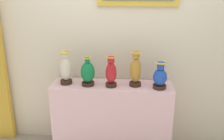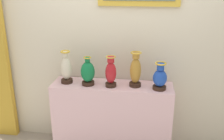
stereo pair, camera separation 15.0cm
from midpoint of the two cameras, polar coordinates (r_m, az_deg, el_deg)
name	(u,v)px [view 1 (the left image)]	position (r m, az deg, el deg)	size (l,w,h in m)	color
display_shelf	(112,117)	(3.18, -1.37, -10.55)	(1.42, 0.37, 0.87)	beige
back_wall	(114,35)	(3.06, -0.94, 7.88)	(3.60, 0.14, 2.80)	beige
vase_ivory	(66,70)	(3.02, -11.75, 0.08)	(0.14, 0.14, 0.39)	#382319
vase_emerald	(88,73)	(2.94, -6.90, -0.70)	(0.16, 0.16, 0.34)	#382319
vase_crimson	(111,73)	(2.88, -1.71, -0.67)	(0.13, 0.13, 0.36)	#382319
vase_ochre	(136,70)	(2.90, 3.81, -0.12)	(0.13, 0.13, 0.41)	#382319
vase_sapphire	(160,77)	(2.88, 9.22, -1.55)	(0.15, 0.15, 0.31)	#382319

